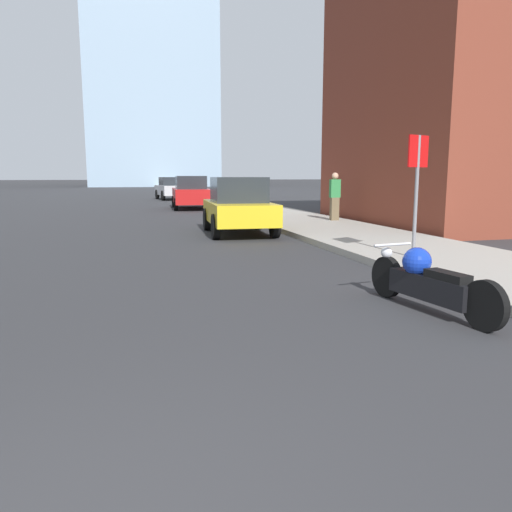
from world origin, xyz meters
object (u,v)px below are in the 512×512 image
at_px(parked_car_silver, 171,188).
at_px(parked_car_red, 191,193).
at_px(parked_car_yellow, 239,206).
at_px(stop_sign, 417,175).
at_px(pedestrian, 335,196).
at_px(motorcycle, 427,281).

bearing_deg(parked_car_silver, parked_car_red, -95.18).
height_order(parked_car_red, parked_car_silver, parked_car_red).
bearing_deg(parked_car_yellow, stop_sign, -66.73).
bearing_deg(stop_sign, pedestrian, 77.17).
relative_size(parked_car_yellow, parked_car_silver, 0.95).
xyz_separation_m(motorcycle, parked_car_red, (-0.29, 20.81, 0.45)).
bearing_deg(parked_car_silver, motorcycle, -94.91).
xyz_separation_m(parked_car_yellow, pedestrian, (3.95, 1.95, 0.17)).
distance_m(parked_car_yellow, stop_sign, 6.43).
xyz_separation_m(parked_car_red, parked_car_silver, (-0.07, 10.23, -0.02)).
distance_m(parked_car_red, pedestrian, 10.54).
relative_size(parked_car_silver, stop_sign, 1.77).
bearing_deg(motorcycle, parked_car_red, 82.53).
bearing_deg(parked_car_silver, pedestrian, -84.58).
bearing_deg(parked_car_yellow, parked_car_red, 92.97).
height_order(parked_car_yellow, pedestrian, pedestrian).
distance_m(parked_car_silver, pedestrian, 20.43).
height_order(parked_car_silver, pedestrian, pedestrian).
xyz_separation_m(parked_car_red, stop_sign, (2.02, -17.77, 0.90)).
xyz_separation_m(motorcycle, stop_sign, (1.73, 3.05, 1.35)).
bearing_deg(parked_car_yellow, parked_car_silver, 93.43).
xyz_separation_m(stop_sign, pedestrian, (1.81, 7.95, -0.73)).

